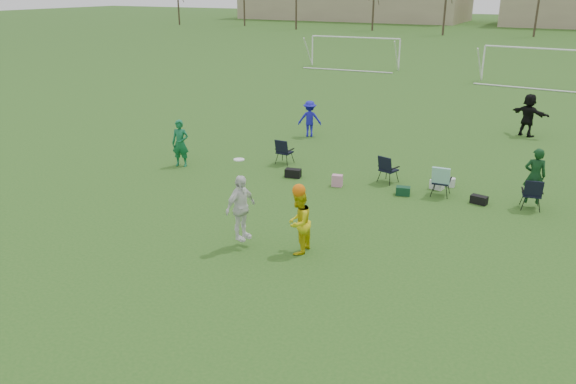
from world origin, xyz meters
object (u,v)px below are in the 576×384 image
Objects in this scene: fielder_black at (528,115)px; center_contest at (272,215)px; fielder_blue at (310,119)px; goal_left at (355,44)px; goal_mid at (540,56)px; fielder_green_near at (180,143)px.

center_contest is (-4.42, -15.40, 0.01)m from fielder_black.
center_contest reaches higher than fielder_black.
center_contest is at bearing 86.92° from fielder_blue.
center_contest is 33.99m from goal_left.
goal_mid is at bearing -135.47° from fielder_blue.
goal_mid is at bearing 83.47° from center_contest.
goal_left is 1.00× the size of goal_mid.
fielder_black is (8.57, 4.62, 0.15)m from fielder_blue.
goal_left is at bearing 81.17° from fielder_green_near.
fielder_blue is at bearing 54.94° from fielder_black.
fielder_blue is 22.48m from goal_left.
fielder_green_near is 27.60m from goal_mid.
center_contest is 0.32× the size of goal_mid.
fielder_green_near is 15.36m from fielder_black.
goal_left reaches higher than center_contest.
goal_mid is at bearing -59.77° from fielder_black.
fielder_blue is 0.84× the size of fielder_black.
fielder_green_near is 0.24× the size of goal_left.
goal_left is at bearing 108.06° from center_contest.
fielder_green_near is 28.03m from goal_left.
fielder_blue is at bearing 52.23° from fielder_green_near.
center_contest reaches higher than fielder_green_near.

